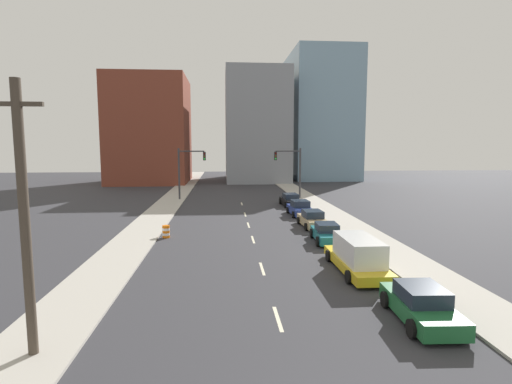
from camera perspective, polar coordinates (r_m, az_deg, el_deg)
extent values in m
cube|color=#ADA89E|center=(56.97, -11.34, -0.47)|extent=(3.29, 97.47, 0.12)
cube|color=#ADA89E|center=(57.63, 6.35, -0.30)|extent=(3.29, 97.47, 0.12)
cube|color=beige|center=(17.15, 3.13, -17.61)|extent=(0.16, 2.40, 0.01)
cube|color=beige|center=(23.34, 0.88, -10.89)|extent=(0.16, 2.40, 0.01)
cube|color=beige|center=(30.22, -0.44, -6.80)|extent=(0.16, 2.40, 0.01)
cube|color=beige|center=(35.56, -1.09, -4.73)|extent=(0.16, 2.40, 0.01)
cube|color=beige|center=(40.90, -1.57, -3.22)|extent=(0.16, 2.40, 0.01)
cube|color=beige|center=(48.28, -2.05, -1.69)|extent=(0.16, 2.40, 0.01)
cube|color=brown|center=(78.42, -14.87, 8.47)|extent=(14.00, 16.00, 19.53)
cube|color=gray|center=(81.52, -0.05, 9.24)|extent=(12.00, 20.00, 21.31)
cube|color=#7A9EB7|center=(87.85, 9.11, 10.58)|extent=(13.00, 20.00, 26.20)
cylinder|color=#38383D|center=(52.21, -10.93, 2.51)|extent=(0.24, 0.24, 6.68)
cylinder|color=#38383D|center=(51.93, -9.20, 5.77)|extent=(3.27, 0.16, 0.16)
cube|color=black|center=(51.84, -7.38, 5.10)|extent=(0.34, 0.32, 1.10)
cylinder|color=#4C0C0C|center=(51.66, -7.40, 5.47)|extent=(0.22, 0.04, 0.22)
cylinder|color=#593F0C|center=(51.67, -7.39, 5.10)|extent=(0.22, 0.04, 0.22)
cylinder|color=#26E53F|center=(51.68, -7.38, 4.72)|extent=(0.22, 0.04, 0.22)
cylinder|color=#38383D|center=(52.86, 6.31, 2.64)|extent=(0.24, 0.24, 6.68)
cylinder|color=#38383D|center=(52.45, 4.59, 5.84)|extent=(3.27, 0.16, 0.16)
cube|color=black|center=(52.22, 2.80, 5.16)|extent=(0.34, 0.32, 1.10)
cylinder|color=#4C0C0C|center=(52.05, 2.83, 5.53)|extent=(0.22, 0.04, 0.22)
cylinder|color=#593F0C|center=(52.05, 2.83, 5.16)|extent=(0.22, 0.04, 0.22)
cylinder|color=#26E53F|center=(52.06, 2.83, 4.78)|extent=(0.22, 0.04, 0.22)
cylinder|color=#473D33|center=(14.90, -30.14, -3.84)|extent=(0.32, 0.32, 9.14)
cube|color=#473D33|center=(14.75, -31.01, 10.74)|extent=(1.60, 0.14, 0.14)
cylinder|color=orange|center=(31.55, -12.71, -6.21)|extent=(0.56, 0.56, 0.19)
cylinder|color=white|center=(31.51, -12.72, -5.87)|extent=(0.56, 0.56, 0.19)
cylinder|color=orange|center=(31.47, -12.73, -5.54)|extent=(0.56, 0.56, 0.19)
cylinder|color=white|center=(31.43, -12.74, -5.20)|extent=(0.56, 0.56, 0.19)
cylinder|color=orange|center=(31.39, -12.74, -4.86)|extent=(0.56, 0.56, 0.19)
cube|color=#1E6033|center=(18.00, 22.49, -15.13)|extent=(2.06, 4.59, 0.65)
cube|color=#1E2838|center=(17.78, 22.59, -13.23)|extent=(1.72, 2.11, 0.61)
cylinder|color=black|center=(18.92, 17.96, -14.40)|extent=(0.25, 0.72, 0.71)
cylinder|color=black|center=(19.62, 23.36, -13.86)|extent=(0.25, 0.72, 0.71)
cylinder|color=black|center=(16.52, 21.39, -17.73)|extent=(0.25, 0.72, 0.71)
cylinder|color=black|center=(17.33, 27.45, -16.86)|extent=(0.25, 0.72, 0.71)
cube|color=gold|center=(23.51, 14.13, -9.85)|extent=(2.08, 6.36, 0.51)
cube|color=silver|center=(22.98, 14.46, -7.90)|extent=(1.83, 3.94, 1.30)
cylinder|color=black|center=(25.04, 10.31, -8.96)|extent=(0.22, 0.69, 0.69)
cylinder|color=black|center=(25.67, 14.99, -8.70)|extent=(0.22, 0.69, 0.69)
cylinder|color=black|center=(21.43, 13.08, -11.74)|extent=(0.22, 0.69, 0.69)
cylinder|color=black|center=(22.16, 18.47, -11.30)|extent=(0.22, 0.69, 0.69)
cube|color=#196B75|center=(29.86, 10.07, -6.09)|extent=(1.94, 4.35, 0.61)
cube|color=#1E2838|center=(29.74, 10.09, -4.97)|extent=(1.61, 2.00, 0.58)
cylinder|color=black|center=(31.00, 7.96, -5.85)|extent=(0.26, 0.72, 0.71)
cylinder|color=black|center=(31.34, 11.17, -5.77)|extent=(0.26, 0.72, 0.71)
cylinder|color=black|center=(28.47, 8.83, -7.00)|extent=(0.26, 0.72, 0.71)
cylinder|color=black|center=(28.83, 12.32, -6.90)|extent=(0.26, 0.72, 0.71)
cube|color=tan|center=(35.00, 8.07, -4.15)|extent=(1.91, 4.65, 0.67)
cube|color=#1E2838|center=(34.88, 8.09, -3.11)|extent=(1.61, 2.12, 0.61)
cylinder|color=black|center=(36.18, 6.10, -4.07)|extent=(0.24, 0.64, 0.63)
cylinder|color=black|center=(36.62, 8.88, -3.98)|extent=(0.24, 0.64, 0.63)
cylinder|color=black|center=(33.46, 7.18, -4.97)|extent=(0.24, 0.64, 0.63)
cylinder|color=black|center=(33.94, 10.17, -4.86)|extent=(0.24, 0.64, 0.63)
cube|color=navy|center=(40.60, 6.30, -2.58)|extent=(2.08, 4.51, 0.71)
cube|color=#1E2838|center=(40.49, 6.31, -1.64)|extent=(1.74, 2.07, 0.64)
cylinder|color=black|center=(41.74, 4.55, -2.60)|extent=(0.25, 0.66, 0.65)
cylinder|color=black|center=(42.18, 7.13, -2.53)|extent=(0.25, 0.66, 0.65)
cylinder|color=black|center=(39.10, 5.39, -3.24)|extent=(0.25, 0.66, 0.65)
cylinder|color=black|center=(39.57, 8.13, -3.16)|extent=(0.25, 0.66, 0.65)
cube|color=black|center=(46.87, 4.95, -1.35)|extent=(2.05, 4.85, 0.64)
cube|color=#1E2838|center=(46.78, 4.96, -0.60)|extent=(1.69, 2.23, 0.60)
cylinder|color=black|center=(48.13, 3.48, -1.33)|extent=(0.26, 0.69, 0.68)
cylinder|color=black|center=(48.52, 5.63, -1.28)|extent=(0.26, 0.69, 0.68)
cylinder|color=black|center=(45.27, 4.22, -1.84)|extent=(0.26, 0.69, 0.68)
cylinder|color=black|center=(45.69, 6.49, -1.79)|extent=(0.26, 0.69, 0.68)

